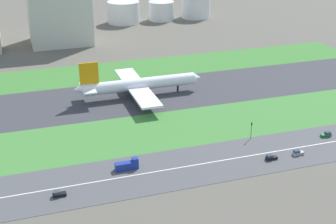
{
  "coord_description": "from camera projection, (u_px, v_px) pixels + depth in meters",
  "views": [
    {
      "loc": [
        -60.83,
        -215.41,
        88.14
      ],
      "look_at": [
        -1.51,
        -36.5,
        6.0
      ],
      "focal_mm": 51.26,
      "sensor_mm": 36.0,
      "label": 1
    }
  ],
  "objects": [
    {
      "name": "car_3",
      "position": [
        298.0,
        153.0,
        182.62
      ],
      "size": [
        4.4,
        1.8,
        2.0
      ],
      "rotation": [
        0.0,
        0.0,
        3.14
      ],
      "color": "#99999E",
      "rests_on": "highway"
    },
    {
      "name": "car_1",
      "position": [
        59.0,
        194.0,
        156.68
      ],
      "size": [
        4.4,
        1.8,
        2.0
      ],
      "rotation": [
        0.0,
        0.0,
        3.14
      ],
      "color": "black",
      "rests_on": "highway"
    },
    {
      "name": "highway",
      "position": [
        203.0,
        164.0,
        176.66
      ],
      "size": [
        280.0,
        28.0,
        0.1
      ],
      "primitive_type": "cube",
      "color": "#4C4C4F",
      "rests_on": "ground_plane"
    },
    {
      "name": "traffic_light",
      "position": [
        251.0,
        129.0,
        193.85
      ],
      "size": [
        0.36,
        0.5,
        7.2
      ],
      "color": "#4C4C51",
      "rests_on": "highway"
    },
    {
      "name": "airliner",
      "position": [
        137.0,
        85.0,
        236.14
      ],
      "size": [
        65.0,
        56.0,
        19.7
      ],
      "color": "white",
      "rests_on": "runway"
    },
    {
      "name": "fuel_tank_centre",
      "position": [
        161.0,
        11.0,
        392.13
      ],
      "size": [
        20.67,
        20.67,
        15.16
      ],
      "primitive_type": "cylinder",
      "color": "silver",
      "rests_on": "ground_plane"
    },
    {
      "name": "fuel_tank_west",
      "position": [
        124.0,
        12.0,
        382.62
      ],
      "size": [
        25.51,
        25.51,
        16.97
      ],
      "primitive_type": "cylinder",
      "color": "silver",
      "rests_on": "ground_plane"
    },
    {
      "name": "grass_median_north",
      "position": [
        128.0,
        70.0,
        275.86
      ],
      "size": [
        280.0,
        36.0,
        0.1
      ],
      "primitive_type": "cube",
      "color": "#3D7A33",
      "rests_on": "ground_plane"
    },
    {
      "name": "highway_centerline",
      "position": [
        203.0,
        164.0,
        176.64
      ],
      "size": [
        266.0,
        0.5,
        0.01
      ],
      "primitive_type": "cube",
      "color": "silver",
      "rests_on": "highway"
    },
    {
      "name": "hangar_building",
      "position": [
        58.0,
        7.0,
        321.29
      ],
      "size": [
        40.2,
        34.79,
        48.62
      ],
      "primitive_type": "cube",
      "color": "beige",
      "rests_on": "ground_plane"
    },
    {
      "name": "car_0",
      "position": [
        271.0,
        157.0,
        179.29
      ],
      "size": [
        4.4,
        1.8,
        2.0
      ],
      "rotation": [
        0.0,
        0.0,
        3.14
      ],
      "color": "black",
      "rests_on": "highway"
    },
    {
      "name": "ground_plane",
      "position": [
        148.0,
        95.0,
        240.2
      ],
      "size": [
        800.0,
        800.0,
        0.0
      ],
      "primitive_type": "plane",
      "color": "#5B564C"
    },
    {
      "name": "car_4",
      "position": [
        326.0,
        135.0,
        197.04
      ],
      "size": [
        4.4,
        1.8,
        2.0
      ],
      "color": "#19662D",
      "rests_on": "highway"
    },
    {
      "name": "truck_1",
      "position": [
        127.0,
        165.0,
        172.47
      ],
      "size": [
        8.4,
        2.5,
        4.0
      ],
      "color": "navy",
      "rests_on": "highway"
    },
    {
      "name": "grass_median_south",
      "position": [
        175.0,
        128.0,
        204.51
      ],
      "size": [
        280.0,
        36.0,
        0.1
      ],
      "primitive_type": "cube",
      "color": "#427F38",
      "rests_on": "ground_plane"
    },
    {
      "name": "runway",
      "position": [
        148.0,
        95.0,
        240.18
      ],
      "size": [
        280.0,
        46.0,
        0.1
      ],
      "primitive_type": "cube",
      "color": "#38383D",
      "rests_on": "ground_plane"
    },
    {
      "name": "fuel_tank_east",
      "position": [
        196.0,
        7.0,
        400.34
      ],
      "size": [
        23.98,
        23.98,
        17.71
      ],
      "primitive_type": "cylinder",
      "color": "silver",
      "rests_on": "ground_plane"
    }
  ]
}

